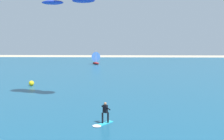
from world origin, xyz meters
name	(u,v)px	position (x,y,z in m)	size (l,w,h in m)	color
ocean	(119,70)	(0.00, 49.03, 0.05)	(160.00, 90.00, 0.10)	navy
kitesurfer	(104,116)	(-0.75, 10.87, 0.70)	(1.66, 1.88, 1.67)	#26B2CC
sailboat_trailing	(95,58)	(-6.69, 62.99, 1.84)	(3.15, 3.41, 3.79)	maroon
marker_buoy	(31,83)	(-12.15, 27.76, 0.47)	(0.73, 0.73, 0.73)	yellow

